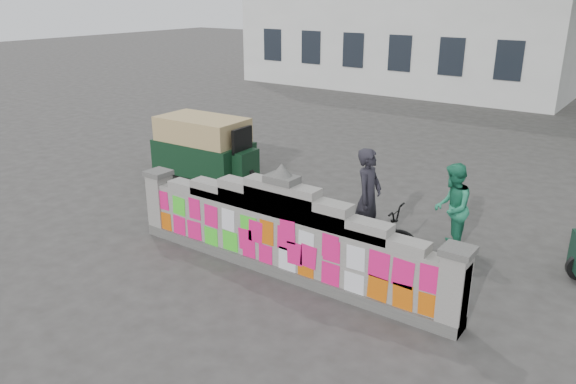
# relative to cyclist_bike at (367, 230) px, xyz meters

# --- Properties ---
(ground) EXTENTS (100.00, 100.00, 0.00)m
(ground) POSITION_rel_cyclist_bike_xyz_m (-0.86, -1.45, -0.54)
(ground) COLOR #383533
(ground) RESTS_ON ground
(parapet_wall) EXTENTS (6.48, 0.44, 2.01)m
(parapet_wall) POSITION_rel_cyclist_bike_xyz_m (-0.86, -1.46, 0.21)
(parapet_wall) COLOR #4C4C49
(parapet_wall) RESTS_ON ground
(building) EXTENTS (16.00, 10.00, 8.90)m
(building) POSITION_rel_cyclist_bike_xyz_m (-7.86, 20.53, 3.48)
(building) COLOR silver
(building) RESTS_ON ground
(cyclist_bike) EXTENTS (2.10, 0.87, 1.08)m
(cyclist_bike) POSITION_rel_cyclist_bike_xyz_m (0.00, 0.00, 0.00)
(cyclist_bike) COLOR black
(cyclist_bike) RESTS_ON ground
(cyclist_rider) EXTENTS (0.49, 0.70, 1.83)m
(cyclist_rider) POSITION_rel_cyclist_bike_xyz_m (0.00, 0.00, 0.37)
(cyclist_rider) COLOR #222029
(cyclist_rider) RESTS_ON ground
(pedestrian) EXTENTS (0.84, 0.97, 1.71)m
(pedestrian) POSITION_rel_cyclist_bike_xyz_m (1.15, 1.17, 0.32)
(pedestrian) COLOR #268C64
(pedestrian) RESTS_ON ground
(rickshaw_left) EXTENTS (2.93, 1.44, 1.61)m
(rickshaw_left) POSITION_rel_cyclist_bike_xyz_m (-5.64, 1.71, 0.30)
(rickshaw_left) COLOR black
(rickshaw_left) RESTS_ON ground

